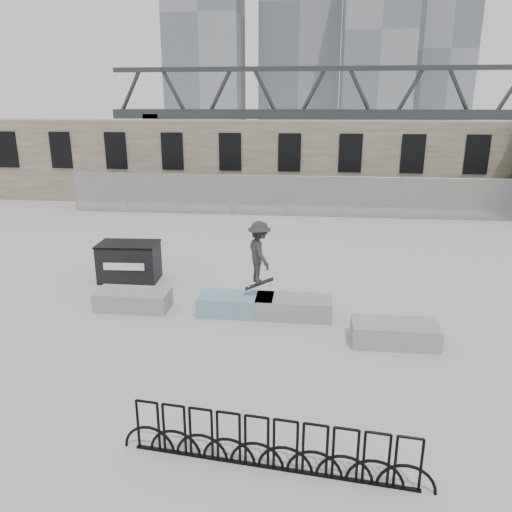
# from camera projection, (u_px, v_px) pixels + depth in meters

# --- Properties ---
(ground) EXTENTS (120.00, 120.00, 0.00)m
(ground) POSITION_uv_depth(u_px,v_px,m) (261.00, 318.00, 13.18)
(ground) COLOR #A3A29E
(ground) RESTS_ON ground
(stone_wall) EXTENTS (36.00, 2.58, 4.50)m
(stone_wall) POSITION_uv_depth(u_px,v_px,m) (290.00, 162.00, 27.94)
(stone_wall) COLOR #695E4D
(stone_wall) RESTS_ON ground
(chainlink_fence) EXTENTS (22.06, 0.06, 2.02)m
(chainlink_fence) POSITION_uv_depth(u_px,v_px,m) (286.00, 195.00, 24.74)
(chainlink_fence) COLOR gray
(chainlink_fence) RESTS_ON ground
(planter_far_left) EXTENTS (2.00, 0.90, 0.53)m
(planter_far_left) POSITION_uv_depth(u_px,v_px,m) (133.00, 299.00, 13.71)
(planter_far_left) COLOR gray
(planter_far_left) RESTS_ON ground
(planter_center_left) EXTENTS (2.00, 0.90, 0.53)m
(planter_center_left) POSITION_uv_depth(u_px,v_px,m) (236.00, 304.00, 13.39)
(planter_center_left) COLOR teal
(planter_center_left) RESTS_ON ground
(planter_center_right) EXTENTS (2.00, 0.90, 0.53)m
(planter_center_right) POSITION_uv_depth(u_px,v_px,m) (294.00, 306.00, 13.21)
(planter_center_right) COLOR gray
(planter_center_right) RESTS_ON ground
(planter_offset) EXTENTS (2.00, 0.90, 0.53)m
(planter_offset) POSITION_uv_depth(u_px,v_px,m) (395.00, 333.00, 11.71)
(planter_offset) COLOR gray
(planter_offset) RESTS_ON ground
(dumpster) EXTENTS (1.92, 1.23, 1.23)m
(dumpster) POSITION_uv_depth(u_px,v_px,m) (129.00, 262.00, 15.83)
(dumpster) COLOR black
(dumpster) RESTS_ON ground
(bike_rack) EXTENTS (4.91, 0.60, 0.90)m
(bike_rack) POSITION_uv_depth(u_px,v_px,m) (271.00, 445.00, 7.64)
(bike_rack) COLOR black
(bike_rack) RESTS_ON ground
(skyline_towers) EXTENTS (58.00, 28.00, 48.00)m
(skyline_towers) POSITION_uv_depth(u_px,v_px,m) (305.00, 19.00, 96.24)
(skyline_towers) COLOR slate
(skyline_towers) RESTS_ON ground
(truss_bridge) EXTENTS (70.00, 3.00, 9.80)m
(truss_bridge) POSITION_uv_depth(u_px,v_px,m) (383.00, 113.00, 63.14)
(truss_bridge) COLOR #2D3033
(truss_bridge) RESTS_ON ground
(skateboarder) EXTENTS (1.03, 1.24, 1.86)m
(skateboarder) POSITION_uv_depth(u_px,v_px,m) (259.00, 253.00, 13.01)
(skateboarder) COLOR #29292C
(skateboarder) RESTS_ON ground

